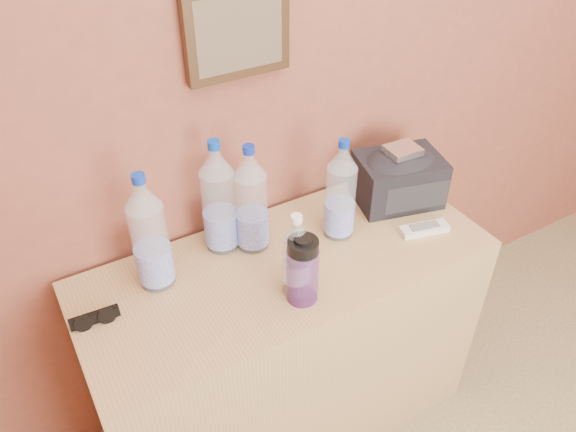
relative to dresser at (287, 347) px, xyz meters
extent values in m
plane|color=#984F3A|center=(0.27, 0.28, 0.96)|extent=(4.00, 0.00, 4.00)
cube|color=tan|center=(0.00, 0.00, 0.00)|extent=(1.25, 0.52, 0.78)
cylinder|color=silver|center=(-0.36, 0.12, 0.55)|extent=(0.10, 0.10, 0.32)
cylinder|color=#0F36B3|center=(-0.36, 0.12, 0.75)|extent=(0.04, 0.04, 0.02)
cylinder|color=silver|center=(-0.13, 0.17, 0.55)|extent=(0.10, 0.10, 0.32)
cylinder|color=#0A40BE|center=(-0.13, 0.17, 0.75)|extent=(0.04, 0.04, 0.02)
cylinder|color=#AABDD2|center=(-0.05, 0.12, 0.55)|extent=(0.10, 0.10, 0.31)
cylinder|color=#0F29AF|center=(-0.05, 0.12, 0.73)|extent=(0.03, 0.03, 0.02)
cylinder|color=white|center=(0.21, 0.04, 0.54)|extent=(0.09, 0.09, 0.30)
cylinder|color=#0832B1|center=(0.21, 0.04, 0.72)|extent=(0.03, 0.03, 0.02)
cylinder|color=silver|center=(-0.04, -0.11, 0.51)|extent=(0.08, 0.08, 0.23)
cylinder|color=white|center=(-0.04, -0.11, 0.65)|extent=(0.03, 0.03, 0.02)
cylinder|color=#6B2E86|center=(-0.04, -0.15, 0.48)|extent=(0.09, 0.09, 0.17)
cylinder|color=black|center=(-0.04, -0.15, 0.58)|extent=(0.08, 0.08, 0.04)
cube|color=white|center=(0.45, -0.10, 0.40)|extent=(0.16, 0.09, 0.02)
cube|color=silver|center=(0.48, 0.09, 0.59)|extent=(0.11, 0.09, 0.02)
camera|label=1|loc=(-0.62, -1.08, 1.53)|focal=35.00mm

